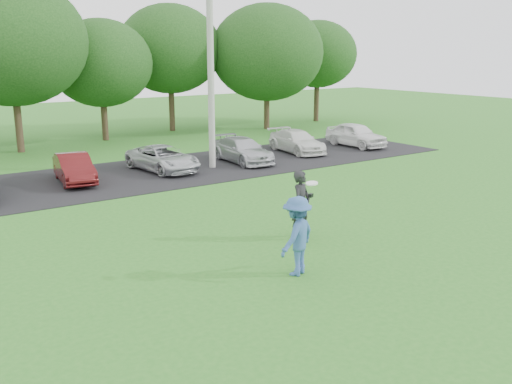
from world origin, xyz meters
TOP-DOWN VIEW (x-y plane):
  - ground at (0.00, 0.00)m, footprint 100.00×100.00m
  - parking_lot at (0.00, 13.00)m, footprint 32.00×6.50m
  - utility_pole at (3.95, 12.51)m, footprint 0.28×0.28m
  - frisbee_player at (-0.75, 0.79)m, footprint 1.37×1.10m
  - camera_bystander at (0.99, 2.76)m, footprint 0.82×0.71m
  - parked_cars at (-0.04, 12.94)m, footprint 27.64×4.95m
  - tree_row at (1.51, 22.76)m, footprint 42.39×9.85m

SIDE VIEW (x-z plane):
  - ground at x=0.00m, z-range 0.00..0.00m
  - parking_lot at x=0.00m, z-range 0.00..0.03m
  - parked_cars at x=-0.04m, z-range -0.02..1.24m
  - frisbee_player at x=-0.75m, z-range -0.19..2.04m
  - camera_bystander at x=0.99m, z-range 0.00..1.90m
  - tree_row at x=1.51m, z-range 0.59..9.23m
  - utility_pole at x=3.95m, z-range 0.00..10.63m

